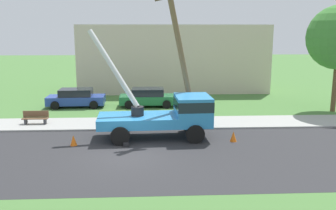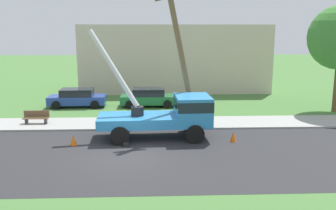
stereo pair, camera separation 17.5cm
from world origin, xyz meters
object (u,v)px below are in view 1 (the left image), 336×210
Objects in this scene: park_bench at (36,118)px; parked_sedan_blue at (76,98)px; traffic_cone_behind at (74,140)px; traffic_cone_ahead at (233,136)px; leaning_utility_pole at (181,54)px; parked_sedan_green at (148,97)px; utility_truck at (170,113)px.

parked_sedan_blue is at bearing 74.98° from park_bench.
traffic_cone_ahead is at bearing 1.90° from traffic_cone_behind.
leaning_utility_pole is at bearing -10.32° from park_bench.
traffic_cone_ahead is 1.00× the size of traffic_cone_behind.
traffic_cone_behind is 0.13× the size of parked_sedan_blue.
leaning_utility_pole is 7.73m from traffic_cone_behind.
park_bench is (-9.09, 1.65, -4.09)m from leaning_utility_pole.
parked_sedan_green is (5.60, -0.04, 0.00)m from parked_sedan_blue.
parked_sedan_blue is 2.78× the size of park_bench.
utility_truck is 12.25× the size of traffic_cone_behind.
traffic_cone_behind is at bearing -111.28° from parked_sedan_green.
parked_sedan_green is at bearing 37.83° from park_bench.
leaning_utility_pole reaches higher than parked_sedan_green.
utility_truck is at bearing 13.75° from traffic_cone_behind.
traffic_cone_behind is at bearing -178.10° from traffic_cone_ahead.
traffic_cone_ahead and traffic_cone_behind have the same top height.
parked_sedan_green is 8.98m from park_bench.
leaning_utility_pole reaches higher than traffic_cone_behind.
traffic_cone_behind is 0.35× the size of park_bench.
traffic_cone_ahead is 0.35× the size of park_bench.
utility_truck is 3.55m from leaning_utility_pole.
parked_sedan_blue is (-6.85, 8.67, -0.70)m from utility_truck.
park_bench reaches higher than traffic_cone_behind.
traffic_cone_ahead is at bearing -42.47° from leaning_utility_pole.
utility_truck is 12.25× the size of traffic_cone_ahead.
traffic_cone_behind is (-5.84, -2.71, -4.27)m from leaning_utility_pole.
parked_sedan_blue is 5.60m from parked_sedan_green.
traffic_cone_behind is at bearing -53.39° from park_bench.
leaning_utility_pole reaches higher than parked_sedan_blue.
leaning_utility_pole is 2.00× the size of parked_sedan_green.
parked_sedan_green is (-1.25, 8.63, -0.70)m from utility_truck.
traffic_cone_ahead is at bearing -43.21° from parked_sedan_blue.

